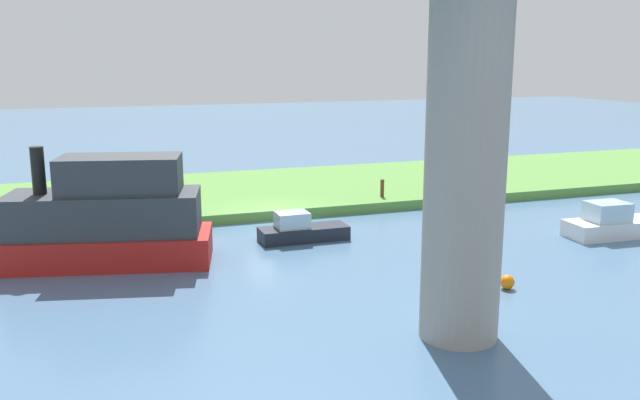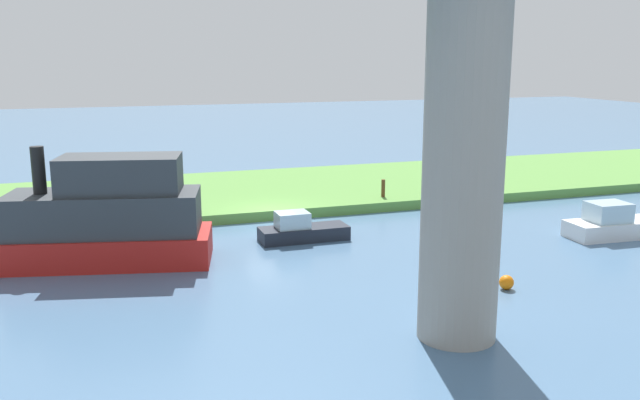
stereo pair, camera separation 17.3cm
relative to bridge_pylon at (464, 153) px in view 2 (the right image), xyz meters
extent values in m
plane|color=#4C7093|center=(1.38, -15.00, -5.25)|extent=(160.00, 160.00, 0.00)
cube|color=#5B9342|center=(1.38, -21.00, -5.00)|extent=(80.00, 12.00, 0.50)
cylinder|color=#9E998E|center=(0.00, 0.00, 0.00)|extent=(2.21, 2.21, 10.50)
cylinder|color=#2D334C|center=(5.71, -16.69, -4.48)|extent=(0.29, 0.29, 0.55)
cylinder|color=red|center=(5.71, -16.69, -3.90)|extent=(0.50, 0.50, 0.60)
sphere|color=tan|center=(5.71, -16.69, -3.48)|extent=(0.24, 0.24, 0.24)
cylinder|color=brown|center=(-5.00, -16.34, -4.28)|extent=(0.20, 0.20, 0.93)
cube|color=red|center=(9.65, -10.65, -4.66)|extent=(9.33, 4.89, 1.19)
cube|color=#33383D|center=(9.17, -10.54, -3.28)|extent=(7.53, 4.20, 1.58)
cube|color=#33383D|center=(8.49, -10.38, -1.79)|extent=(4.84, 3.20, 1.38)
cylinder|color=black|center=(11.38, -11.05, -1.60)|extent=(0.49, 0.49, 1.78)
cube|color=#D84C2D|center=(11.96, -11.18, -3.62)|extent=(1.94, 2.09, 0.89)
cube|color=#1E232D|center=(1.00, -11.23, -4.95)|extent=(3.84, 1.38, 0.60)
cube|color=silver|center=(1.51, -11.23, -4.31)|extent=(1.38, 1.10, 0.68)
cube|color=white|center=(-12.33, -7.34, -4.89)|extent=(4.78, 1.90, 0.73)
cube|color=silver|center=(-11.70, -7.37, -4.10)|extent=(1.76, 1.42, 0.84)
sphere|color=orange|center=(-3.65, -2.95, -5.00)|extent=(0.50, 0.50, 0.50)
camera|label=1|loc=(9.68, 15.89, 2.59)|focal=38.26mm
camera|label=2|loc=(9.52, 15.95, 2.59)|focal=38.26mm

